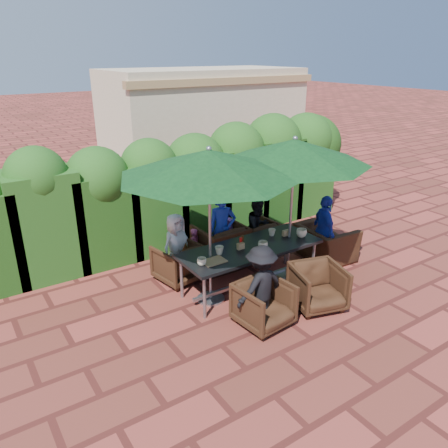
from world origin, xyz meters
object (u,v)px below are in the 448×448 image
chair_far_mid (220,243)px  chair_near_right (318,285)px  chair_far_right (254,237)px  chair_end_right (326,237)px  dining_table (250,251)px  chair_far_left (178,261)px  chair_near_left (264,302)px  umbrella_left (209,163)px  umbrella_right (294,152)px

chair_far_mid → chair_near_right: size_ratio=1.13×
chair_far_mid → chair_far_right: chair_far_mid is taller
chair_near_right → chair_end_right: (1.35, 1.15, 0.06)m
dining_table → chair_far_left: bearing=133.4°
chair_far_mid → chair_near_right: 2.10m
chair_far_right → chair_near_right: bearing=79.2°
dining_table → chair_far_left: size_ratio=3.28×
chair_near_left → chair_near_right: size_ratio=0.97×
dining_table → chair_far_right: (0.81, 0.96, -0.29)m
chair_far_mid → chair_end_right: (1.78, -0.91, 0.01)m
umbrella_left → chair_far_mid: umbrella_left is taller
dining_table → chair_far_left: 1.28m
chair_far_left → chair_far_right: chair_far_right is taller
chair_far_left → chair_near_right: 2.37m
chair_near_right → chair_end_right: chair_end_right is taller
dining_table → chair_end_right: size_ratio=2.39×
dining_table → umbrella_left: bearing=176.6°
chair_far_right → chair_end_right: size_ratio=0.78×
dining_table → chair_near_left: (-0.46, -0.95, -0.31)m
chair_far_right → chair_near_right: (-0.29, -2.00, -0.01)m
chair_end_right → dining_table: bearing=97.8°
chair_far_right → chair_near_right: chair_far_right is taller
chair_far_left → chair_near_left: (0.39, -1.85, 0.00)m
dining_table → chair_end_right: 1.89m
dining_table → chair_near_right: same height
dining_table → umbrella_left: (-0.74, 0.04, 1.54)m
chair_far_left → chair_near_right: chair_near_right is taller
dining_table → chair_near_right: 1.19m
chair_far_mid → umbrella_left: bearing=48.9°
chair_far_right → chair_near_left: bearing=53.9°
umbrella_left → chair_far_right: umbrella_left is taller
chair_far_left → chair_far_right: size_ratio=0.94×
chair_near_left → chair_near_right: 0.99m
chair_far_left → chair_end_right: bearing=153.7°
umbrella_left → umbrella_right: bearing=-3.1°
umbrella_right → chair_end_right: (1.07, 0.16, -1.78)m
umbrella_right → chair_near_right: umbrella_right is taller
dining_table → chair_far_right: size_ratio=3.07×
chair_far_left → chair_near_left: chair_near_left is taller
umbrella_right → chair_near_right: 2.11m
chair_far_mid → chair_far_left: bearing=6.4°
chair_far_right → chair_near_left: (-1.28, -1.92, -0.02)m
umbrella_right → chair_far_left: bearing=150.3°
chair_near_left → dining_table: bearing=58.8°
chair_far_right → chair_far_mid: bearing=-7.0°
chair_far_mid → chair_far_right: 0.73m
chair_far_left → umbrella_right: bearing=140.1°
chair_far_right → chair_near_left: 2.30m
dining_table → chair_near_left: size_ratio=3.27×
umbrella_right → chair_near_right: size_ratio=3.28×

